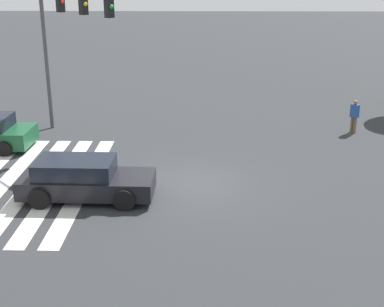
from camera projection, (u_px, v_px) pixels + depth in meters
ground_plane at (192, 184)px, 18.96m from camera, size 149.07×149.07×0.00m
crosswalk_markings at (18, 182)px, 19.08m from camera, size 9.53×5.35×0.01m
traffic_signal_mast at (65, 27)px, 22.64m from camera, size 3.94×3.94×6.59m
car_0 at (84, 179)px, 17.63m from camera, size 2.08×4.41×1.35m
pedestrian at (354, 115)px, 24.45m from camera, size 0.42×0.40×1.55m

